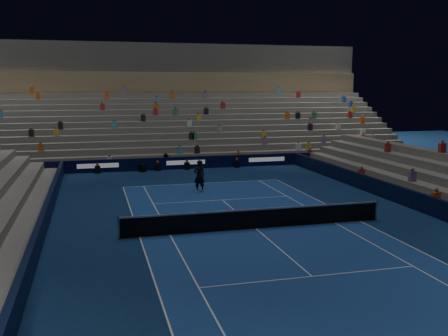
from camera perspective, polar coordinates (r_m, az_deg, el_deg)
name	(u,v)px	position (r m, az deg, el deg)	size (l,w,h in m)	color
ground	(256,229)	(24.45, 3.58, -6.79)	(90.00, 90.00, 0.00)	#0C244C
court_surface	(256,229)	(24.45, 3.58, -6.78)	(10.97, 23.77, 0.01)	navy
sponsor_barrier_far	(186,163)	(41.95, -4.32, 0.59)	(44.00, 0.25, 1.00)	black
sponsor_barrier_east	(433,206)	(28.79, 22.31, -4.01)	(0.25, 37.00, 1.00)	black
sponsor_barrier_west	(40,233)	(23.28, -19.90, -6.88)	(0.25, 37.00, 1.00)	#081232
grandstand_main	(168,120)	(50.87, -6.28, 5.31)	(44.00, 15.20, 11.20)	slate
tennis_net	(256,218)	(24.32, 3.59, -5.65)	(12.90, 0.10, 1.10)	#B2B2B7
tennis_player	(199,176)	(32.60, -2.78, -0.90)	(0.75, 0.49, 2.06)	black
broadcast_camera	(142,168)	(40.92, -9.11, 0.04)	(0.61, 1.00, 0.63)	black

